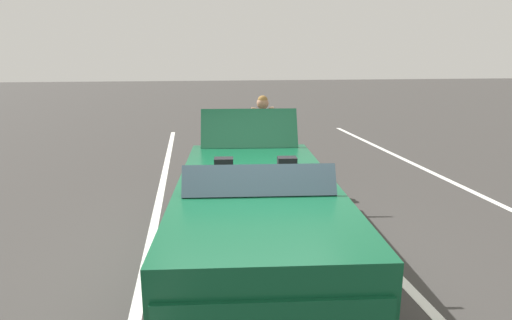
{
  "coord_description": "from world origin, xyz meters",
  "views": [
    {
      "loc": [
        4.6,
        -0.71,
        2.29
      ],
      "look_at": [
        -1.78,
        0.27,
        0.75
      ],
      "focal_mm": 30.22,
      "sensor_mm": 36.0,
      "label": 1
    }
  ],
  "objects_px": {
    "suitcase_medium_bright": "(278,151)",
    "suitcase_small_carryon": "(251,158)",
    "duffel_bag": "(222,166)",
    "convertible_car": "(258,216)",
    "traveler_person": "(263,136)",
    "suitcase_large_black": "(265,158)"
  },
  "relations": [
    {
      "from": "suitcase_medium_bright",
      "to": "duffel_bag",
      "type": "relative_size",
      "value": 1.27
    },
    {
      "from": "convertible_car",
      "to": "suitcase_medium_bright",
      "type": "xyz_separation_m",
      "value": [
        -4.54,
        1.16,
        -0.28
      ]
    },
    {
      "from": "duffel_bag",
      "to": "suitcase_small_carryon",
      "type": "bearing_deg",
      "value": 105.85
    },
    {
      "from": "suitcase_medium_bright",
      "to": "suitcase_large_black",
      "type": "bearing_deg",
      "value": 98.78
    },
    {
      "from": "suitcase_medium_bright",
      "to": "traveler_person",
      "type": "distance_m",
      "value": 1.76
    },
    {
      "from": "suitcase_medium_bright",
      "to": "duffel_bag",
      "type": "bearing_deg",
      "value": 57.37
    },
    {
      "from": "suitcase_small_carryon",
      "to": "traveler_person",
      "type": "distance_m",
      "value": 1.38
    },
    {
      "from": "suitcase_large_black",
      "to": "suitcase_medium_bright",
      "type": "distance_m",
      "value": 0.95
    },
    {
      "from": "convertible_car",
      "to": "suitcase_medium_bright",
      "type": "relative_size",
      "value": 5.03
    },
    {
      "from": "convertible_car",
      "to": "duffel_bag",
      "type": "relative_size",
      "value": 6.37
    },
    {
      "from": "suitcase_medium_bright",
      "to": "suitcase_small_carryon",
      "type": "xyz_separation_m",
      "value": [
        0.33,
        -0.65,
        -0.06
      ]
    },
    {
      "from": "suitcase_medium_bright",
      "to": "traveler_person",
      "type": "height_order",
      "value": "traveler_person"
    },
    {
      "from": "suitcase_medium_bright",
      "to": "duffel_bag",
      "type": "distance_m",
      "value": 1.37
    },
    {
      "from": "suitcase_small_carryon",
      "to": "duffel_bag",
      "type": "relative_size",
      "value": 1.13
    },
    {
      "from": "suitcase_medium_bright",
      "to": "traveler_person",
      "type": "xyz_separation_m",
      "value": [
        1.54,
        -0.6,
        0.62
      ]
    },
    {
      "from": "suitcase_small_carryon",
      "to": "traveler_person",
      "type": "relative_size",
      "value": 0.46
    },
    {
      "from": "duffel_bag",
      "to": "suitcase_medium_bright",
      "type": "bearing_deg",
      "value": 111.72
    },
    {
      "from": "convertible_car",
      "to": "suitcase_medium_bright",
      "type": "height_order",
      "value": "convertible_car"
    },
    {
      "from": "traveler_person",
      "to": "suitcase_medium_bright",
      "type": "bearing_deg",
      "value": 157.09
    },
    {
      "from": "suitcase_small_carryon",
      "to": "traveler_person",
      "type": "bearing_deg",
      "value": 150.37
    },
    {
      "from": "suitcase_large_black",
      "to": "convertible_car",
      "type": "bearing_deg",
      "value": 50.37
    },
    {
      "from": "duffel_bag",
      "to": "convertible_car",
      "type": "bearing_deg",
      "value": 1.47
    }
  ]
}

